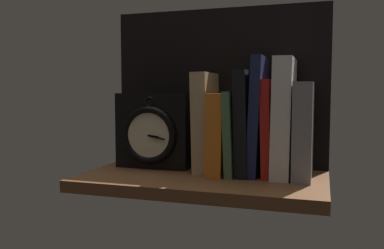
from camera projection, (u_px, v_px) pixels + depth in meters
The scene contains 11 objects.
ground_plane at pixel (203, 181), 89.81cm from camera, with size 53.12×28.87×2.50cm, color brown.
back_panel at pixel (218, 88), 101.33cm from camera, with size 53.12×1.20×38.72cm, color black.
book_tan_shortstories at pixel (206, 122), 93.77cm from camera, with size 3.47×12.02×22.63cm, color tan.
book_orange_pandolfini at pixel (222, 133), 92.78cm from camera, with size 3.59×15.89×17.95cm, color orange.
book_green_romantic at pixel (235, 132), 91.86cm from camera, with size 1.70×16.53×18.36cm, color #476B44.
book_black_skeptic at pixel (246, 123), 90.92cm from camera, with size 2.68×14.73×22.92cm, color black.
book_navy_bierce at pixel (258, 116), 89.97cm from camera, with size 2.16×13.54×25.95cm, color #192147.
book_red_requiem at pixel (269, 128), 89.44cm from camera, with size 1.98×12.61×20.93cm, color red.
book_white_catcher at pixel (284, 118), 88.26cm from camera, with size 3.92×15.05×25.49cm, color silver.
book_gray_chess at pixel (304, 130), 87.18cm from camera, with size 3.85×16.24×20.31cm, color gray.
framed_clock at pixel (152, 131), 97.76cm from camera, with size 18.02×5.93×18.02cm.
Camera 1 is at (25.01, -85.00, 18.13)cm, focal length 38.14 mm.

